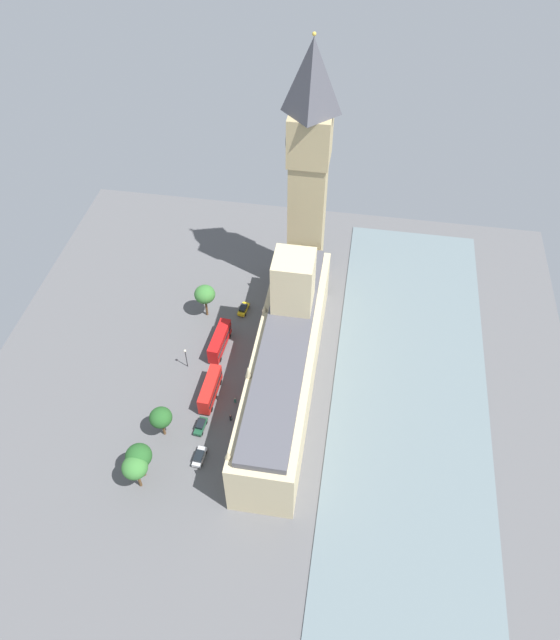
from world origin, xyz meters
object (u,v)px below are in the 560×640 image
object	(u,v)px
double_decker_bus_midblock	(220,341)
double_decker_bus_by_river_gate	(210,389)
pedestrian_leading	(235,400)
plane_tree_far_end	(205,295)
street_lamp_slot_11	(163,418)
car_silver_under_trees	(199,457)
street_lamp_slot_12	(186,355)
car_dark_green_opposite_hall	(201,426)
pedestrian_trailing	(231,418)
plane_tree_kerbside	(161,418)
plane_tree_slot_10	(139,456)
clock_tower	(309,173)
car_yellow_cab_near_tower	(243,309)
plane_tree_corner	(135,467)
parliament_building	(286,356)

from	to	relation	value
double_decker_bus_midblock	double_decker_bus_by_river_gate	bearing A→B (deg)	-81.13
double_decker_bus_midblock	pedestrian_leading	bearing A→B (deg)	-61.04
plane_tree_far_end	street_lamp_slot_11	distance (m)	33.94
car_silver_under_trees	street_lamp_slot_12	size ratio (longest dim) A/B	0.80
pedestrian_leading	car_dark_green_opposite_hall	bearing A→B (deg)	-147.72
pedestrian_trailing	plane_tree_kerbside	xyz separation A→B (m)	(12.81, 5.55, 5.13)
plane_tree_far_end	plane_tree_slot_10	distance (m)	44.50
clock_tower	plane_tree_kerbside	distance (m)	61.35
car_yellow_cab_near_tower	double_decker_bus_by_river_gate	size ratio (longest dim) A/B	0.43
car_yellow_cab_near_tower	plane_tree_far_end	xyz separation A→B (m)	(8.63, 2.44, 6.01)
double_decker_bus_midblock	street_lamp_slot_12	distance (m)	9.03
car_dark_green_opposite_hall	car_silver_under_trees	bearing A→B (deg)	107.15
pedestrian_leading	plane_tree_slot_10	world-z (taller)	plane_tree_slot_10
double_decker_bus_by_river_gate	plane_tree_corner	distance (m)	24.71
car_dark_green_opposite_hall	plane_tree_slot_10	world-z (taller)	plane_tree_slot_10
plane_tree_corner	plane_tree_kerbside	bearing A→B (deg)	-95.78
street_lamp_slot_11	street_lamp_slot_12	size ratio (longest dim) A/B	1.13
double_decker_bus_by_river_gate	parliament_building	bearing A→B (deg)	25.88
street_lamp_slot_11	pedestrian_trailing	bearing A→B (deg)	-159.96
double_decker_bus_midblock	pedestrian_leading	distance (m)	16.06
street_lamp_slot_11	street_lamp_slot_12	xyz separation A→B (m)	(-0.01, -17.24, -0.47)
clock_tower	plane_tree_kerbside	xyz separation A→B (m)	(22.48, 50.44, -26.72)
pedestrian_trailing	street_lamp_slot_12	distance (m)	18.25
car_silver_under_trees	double_decker_bus_by_river_gate	bearing A→B (deg)	99.20
pedestrian_leading	street_lamp_slot_12	size ratio (longest dim) A/B	0.27
pedestrian_trailing	clock_tower	bearing A→B (deg)	-160.11
plane_tree_corner	plane_tree_slot_10	xyz separation A→B (m)	(-0.03, -2.28, 0.19)
clock_tower	street_lamp_slot_11	xyz separation A→B (m)	(22.50, 49.57, -28.06)
car_dark_green_opposite_hall	double_decker_bus_midblock	bearing A→B (deg)	-82.81
plane_tree_far_end	pedestrian_leading	bearing A→B (deg)	116.54
car_dark_green_opposite_hall	plane_tree_corner	bearing A→B (deg)	64.98
car_dark_green_opposite_hall	plane_tree_far_end	xyz separation A→B (m)	(6.61, -32.21, 6.01)
double_decker_bus_by_river_gate	street_lamp_slot_11	xyz separation A→B (m)	(7.27, 9.92, 1.92)
parliament_building	double_decker_bus_midblock	distance (m)	18.92
double_decker_bus_by_river_gate	pedestrian_trailing	world-z (taller)	double_decker_bus_by_river_gate
double_decker_bus_midblock	plane_tree_corner	bearing A→B (deg)	-97.09
car_yellow_cab_near_tower	pedestrian_leading	size ratio (longest dim) A/B	2.87
car_yellow_cab_near_tower	double_decker_bus_midblock	distance (m)	13.07
double_decker_bus_midblock	car_silver_under_trees	distance (m)	29.33
double_decker_bus_by_river_gate	pedestrian_leading	world-z (taller)	double_decker_bus_by_river_gate
double_decker_bus_by_river_gate	street_lamp_slot_12	size ratio (longest dim) A/B	1.83
plane_tree_kerbside	plane_tree_corner	bearing A→B (deg)	84.22
parliament_building	plane_tree_corner	world-z (taller)	parliament_building
double_decker_bus_midblock	plane_tree_kerbside	world-z (taller)	plane_tree_kerbside
plane_tree_slot_10	double_decker_bus_by_river_gate	bearing A→B (deg)	-112.34
car_yellow_cab_near_tower	car_dark_green_opposite_hall	world-z (taller)	same
plane_tree_kerbside	street_lamp_slot_12	world-z (taller)	plane_tree_kerbside
pedestrian_trailing	plane_tree_far_end	xyz separation A→B (m)	(12.32, -29.17, 6.14)
double_decker_bus_midblock	plane_tree_far_end	bearing A→B (deg)	123.39
parliament_building	car_silver_under_trees	world-z (taller)	parliament_building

